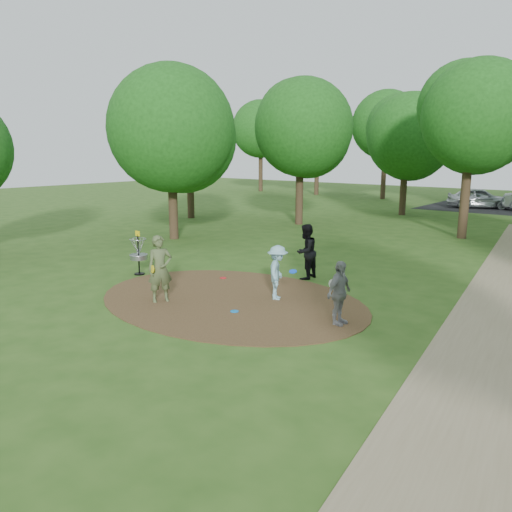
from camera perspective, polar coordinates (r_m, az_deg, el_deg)
The scene contains 12 objects.
ground at distance 14.52m, azimuth -2.97°, elevation -5.02°, with size 100.00×100.00×0.00m, color #2D5119.
dirt_clearing at distance 14.52m, azimuth -2.97°, elevation -4.98°, with size 8.40×8.40×0.02m, color #47301C.
footpath at distance 13.35m, azimuth 24.93°, elevation -7.66°, with size 2.00×40.00×0.01m, color #8C7A5B.
player_observer_with_disc at distance 14.33m, azimuth -10.91°, elevation -1.47°, with size 0.73×0.83×1.92m.
player_throwing_with_disc at distance 14.35m, azimuth 2.47°, elevation -1.91°, with size 1.22×1.19×1.59m.
player_walking_with_disc at distance 16.74m, azimuth 5.70°, elevation 0.50°, with size 0.72×0.91×1.86m.
player_waiting_with_disc at distance 12.42m, azimuth 9.48°, elevation -4.22°, with size 0.50×0.96×1.62m.
disc_ground_blue at distance 13.41m, azimuth -2.48°, elevation -6.33°, with size 0.22×0.22×0.02m, color #0C79D7.
disc_ground_red at distance 16.88m, azimuth -3.78°, elevation -2.51°, with size 0.22×0.22×0.02m, color red.
car_left at distance 41.34m, azimuth 24.13°, elevation 6.08°, with size 1.81×4.51×1.54m, color #ACB1B4.
disc_golf_basket at distance 17.72m, azimuth -13.30°, elevation 0.69°, with size 0.63×0.63×1.54m.
tree_ring at distance 20.49m, azimuth 16.31°, elevation 13.99°, with size 36.93×45.52×8.80m.
Camera 1 is at (9.25, -10.36, 4.22)m, focal length 35.00 mm.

